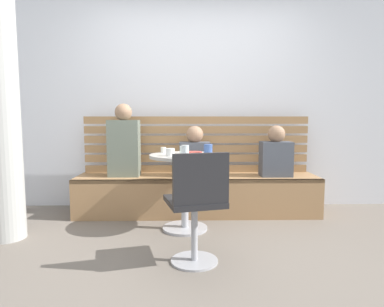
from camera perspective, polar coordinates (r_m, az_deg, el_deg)
name	(u,v)px	position (r m, az deg, el deg)	size (l,w,h in m)	color
ground	(202,257)	(2.76, 1.80, -17.22)	(8.00, 8.00, 0.00)	#70665B
back_wall	(196,88)	(4.18, 0.69, 11.03)	(5.20, 0.10, 2.90)	silver
booth_bench	(197,195)	(3.83, 0.88, -7.03)	(2.70, 0.52, 0.44)	#A87C51
booth_backrest	(196,144)	(3.98, 0.77, 1.59)	(2.65, 0.04, 0.67)	#9A7249
cafe_table	(185,177)	(3.24, -1.23, -4.06)	(0.68, 0.68, 0.74)	#ADADB2
white_chair	(197,204)	(2.46, 0.82, -8.62)	(0.49, 0.49, 0.85)	#ADADB2
person_adult	(124,144)	(3.80, -11.50, 1.66)	(0.34, 0.22, 0.81)	slate
person_child_left	(276,154)	(3.85, 14.10, -0.11)	(0.34, 0.22, 0.57)	#4C515B
person_child_middle	(195,154)	(3.75, 0.46, -0.13)	(0.34, 0.22, 0.56)	#4C515B
cup_water_clear	(185,151)	(2.96, -1.18, 0.37)	(0.07, 0.07, 0.11)	white
cup_glass_short	(184,150)	(3.21, -1.39, 0.55)	(0.08, 0.08, 0.08)	silver
cup_espresso_small	(163,150)	(3.39, -4.88, 0.61)	(0.06, 0.06, 0.06)	silver
cup_mug_blue	(208,149)	(3.26, 2.76, 0.75)	(0.08, 0.08, 0.10)	#3D5B9E
cup_ceramic_white	(170,152)	(3.09, -3.72, 0.23)	(0.08, 0.08, 0.07)	white
plate_small	(194,152)	(3.37, 0.30, 0.22)	(0.17, 0.17, 0.01)	#DB4C42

